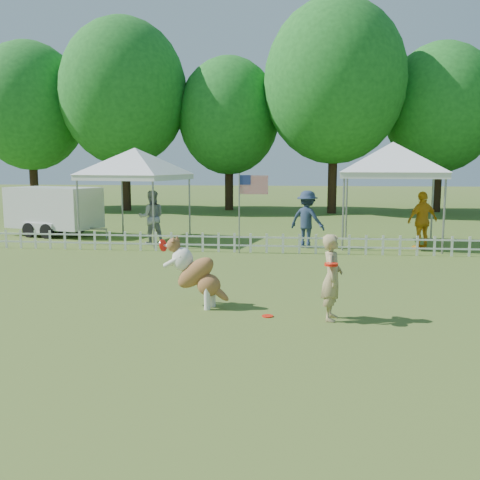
{
  "coord_description": "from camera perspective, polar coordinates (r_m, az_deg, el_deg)",
  "views": [
    {
      "loc": [
        1.27,
        -9.25,
        2.7
      ],
      "look_at": [
        -0.01,
        2.0,
        1.1
      ],
      "focal_mm": 40.0,
      "sensor_mm": 36.0,
      "label": 1
    }
  ],
  "objects": [
    {
      "name": "canopy_tent_right",
      "position": [
        18.61,
        15.81,
        4.62
      ],
      "size": [
        3.62,
        3.62,
        3.37
      ],
      "primitive_type": null,
      "rotation": [
        0.0,
        0.0,
        -0.12
      ],
      "color": "silver",
      "rests_on": "ground"
    },
    {
      "name": "ground",
      "position": [
        9.72,
        -1.3,
        -8.09
      ],
      "size": [
        120.0,
        120.0,
        0.0
      ],
      "primitive_type": "plane",
      "color": "#3C601E",
      "rests_on": "ground"
    },
    {
      "name": "handler",
      "position": [
        9.44,
        9.79,
        -3.96
      ],
      "size": [
        0.43,
        0.59,
        1.51
      ],
      "primitive_type": "imported",
      "rotation": [
        0.0,
        0.0,
        1.44
      ],
      "color": "tan",
      "rests_on": "ground"
    },
    {
      "name": "tree_center_right",
      "position": [
        30.51,
        10.03,
        14.71
      ],
      "size": [
        7.6,
        7.6,
        12.6
      ],
      "primitive_type": null,
      "color": "#1B5E1D",
      "rests_on": "ground"
    },
    {
      "name": "cargo_trailer",
      "position": [
        21.72,
        -19.22,
        2.96
      ],
      "size": [
        4.65,
        3.08,
        1.88
      ],
      "primitive_type": null,
      "rotation": [
        0.0,
        0.0,
        -0.3
      ],
      "color": "silver",
      "rests_on": "ground"
    },
    {
      "name": "spectator_a",
      "position": [
        18.55,
        -9.4,
        2.41
      ],
      "size": [
        1.05,
        0.92,
        1.83
      ],
      "primitive_type": "imported",
      "rotation": [
        0.0,
        0.0,
        3.44
      ],
      "color": "gray",
      "rests_on": "ground"
    },
    {
      "name": "tree_left",
      "position": [
        32.59,
        -12.27,
        13.68
      ],
      "size": [
        7.4,
        7.4,
        12.0
      ],
      "primitive_type": null,
      "color": "#1B5E1D",
      "rests_on": "ground"
    },
    {
      "name": "flag_pole",
      "position": [
        16.28,
        -0.08,
        2.83
      ],
      "size": [
        0.94,
        0.13,
        2.44
      ],
      "primitive_type": null,
      "rotation": [
        0.0,
        0.0,
        -0.03
      ],
      "color": "gray",
      "rests_on": "ground"
    },
    {
      "name": "frisbee_on_turf",
      "position": [
        9.68,
        2.96,
        -8.1
      ],
      "size": [
        0.23,
        0.23,
        0.02
      ],
      "primitive_type": "cylinder",
      "rotation": [
        0.0,
        0.0,
        -0.17
      ],
      "color": "red",
      "rests_on": "ground"
    },
    {
      "name": "spectator_c",
      "position": [
        17.99,
        18.88,
        1.97
      ],
      "size": [
        1.18,
        0.9,
        1.86
      ],
      "primitive_type": "imported",
      "rotation": [
        0.0,
        0.0,
        3.61
      ],
      "color": "orange",
      "rests_on": "ground"
    },
    {
      "name": "canopy_tent_left",
      "position": [
        19.41,
        -11.03,
        4.68
      ],
      "size": [
        3.7,
        3.7,
        3.22
      ],
      "primitive_type": null,
      "rotation": [
        0.0,
        0.0,
        -0.21
      ],
      "color": "silver",
      "rests_on": "ground"
    },
    {
      "name": "tree_center_left",
      "position": [
        32.11,
        -1.19,
        11.98
      ],
      "size": [
        6.0,
        6.0,
        9.8
      ],
      "primitive_type": null,
      "color": "#1B5E1D",
      "rests_on": "ground"
    },
    {
      "name": "spectator_b",
      "position": [
        17.58,
        7.18,
        2.21
      ],
      "size": [
        1.39,
        1.19,
        1.86
      ],
      "primitive_type": "imported",
      "rotation": [
        0.0,
        0.0,
        2.63
      ],
      "color": "#23324B",
      "rests_on": "ground"
    },
    {
      "name": "picket_fence",
      "position": [
        16.47,
        2.0,
        -0.33
      ],
      "size": [
        22.0,
        0.08,
        0.6
      ],
      "primitive_type": null,
      "color": "white",
      "rests_on": "ground"
    },
    {
      "name": "tree_right",
      "position": [
        32.77,
        20.58,
        11.92
      ],
      "size": [
        6.2,
        6.2,
        10.4
      ],
      "primitive_type": null,
      "color": "#1B5E1D",
      "rests_on": "ground"
    },
    {
      "name": "dog",
      "position": [
        10.21,
        -4.66,
        -3.52
      ],
      "size": [
        1.34,
        0.76,
        1.32
      ],
      "primitive_type": null,
      "rotation": [
        0.0,
        0.0,
        -0.28
      ],
      "color": "brown",
      "rests_on": "ground"
    },
    {
      "name": "tree_far_left",
      "position": [
        35.34,
        -21.44,
        12.05
      ],
      "size": [
        6.6,
        6.6,
        11.0
      ],
      "primitive_type": null,
      "color": "#1B5E1D",
      "rests_on": "ground"
    }
  ]
}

